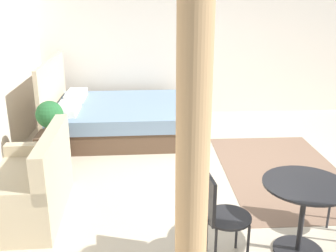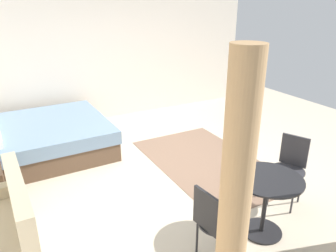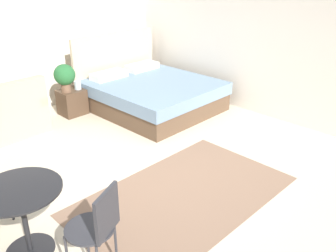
{
  "view_description": "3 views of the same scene",
  "coord_description": "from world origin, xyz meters",
  "px_view_note": "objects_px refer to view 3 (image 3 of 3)",
  "views": [
    {
      "loc": [
        -4.78,
        1.26,
        2.27
      ],
      "look_at": [
        -0.08,
        0.99,
        0.67
      ],
      "focal_mm": 41.58,
      "sensor_mm": 36.0,
      "label": 1
    },
    {
      "loc": [
        -3.95,
        2.26,
        2.49
      ],
      "look_at": [
        0.21,
        0.0,
        0.62
      ],
      "focal_mm": 34.86,
      "sensor_mm": 36.0,
      "label": 2
    },
    {
      "loc": [
        -2.74,
        -2.9,
        2.5
      ],
      "look_at": [
        0.23,
        0.06,
        0.59
      ],
      "focal_mm": 38.46,
      "sensor_mm": 36.0,
      "label": 3
    }
  ],
  "objects_px": {
    "balcony_table": "(22,208)",
    "cafe_chair_near_couch": "(98,224)",
    "vase": "(78,85)",
    "nightstand": "(72,102)",
    "bed": "(150,93)",
    "potted_plant": "(65,76)",
    "couch": "(0,119)"
  },
  "relations": [
    {
      "from": "potted_plant",
      "to": "vase",
      "type": "relative_size",
      "value": 3.28
    },
    {
      "from": "vase",
      "to": "cafe_chair_near_couch",
      "type": "bearing_deg",
      "value": -119.82
    },
    {
      "from": "balcony_table",
      "to": "cafe_chair_near_couch",
      "type": "bearing_deg",
      "value": -65.89
    },
    {
      "from": "potted_plant",
      "to": "cafe_chair_near_couch",
      "type": "relative_size",
      "value": 0.55
    },
    {
      "from": "bed",
      "to": "vase",
      "type": "distance_m",
      "value": 1.32
    },
    {
      "from": "vase",
      "to": "balcony_table",
      "type": "bearing_deg",
      "value": -130.31
    },
    {
      "from": "cafe_chair_near_couch",
      "to": "nightstand",
      "type": "bearing_deg",
      "value": 62.07
    },
    {
      "from": "nightstand",
      "to": "vase",
      "type": "relative_size",
      "value": 3.04
    },
    {
      "from": "couch",
      "to": "balcony_table",
      "type": "distance_m",
      "value": 2.77
    },
    {
      "from": "vase",
      "to": "nightstand",
      "type": "bearing_deg",
      "value": 158.48
    },
    {
      "from": "balcony_table",
      "to": "bed",
      "type": "bearing_deg",
      "value": 30.1
    },
    {
      "from": "potted_plant",
      "to": "cafe_chair_near_couch",
      "type": "height_order",
      "value": "potted_plant"
    },
    {
      "from": "vase",
      "to": "cafe_chair_near_couch",
      "type": "distance_m",
      "value": 3.88
    },
    {
      "from": "nightstand",
      "to": "balcony_table",
      "type": "distance_m",
      "value": 3.45
    },
    {
      "from": "couch",
      "to": "cafe_chair_near_couch",
      "type": "xyz_separation_m",
      "value": [
        -0.51,
        -3.35,
        0.24
      ]
    },
    {
      "from": "couch",
      "to": "balcony_table",
      "type": "bearing_deg",
      "value": -107.49
    },
    {
      "from": "potted_plant",
      "to": "cafe_chair_near_couch",
      "type": "xyz_separation_m",
      "value": [
        -1.71,
        -3.38,
        -0.19
      ]
    },
    {
      "from": "bed",
      "to": "balcony_table",
      "type": "xyz_separation_m",
      "value": [
        -3.32,
        -1.93,
        0.2
      ]
    },
    {
      "from": "bed",
      "to": "balcony_table",
      "type": "relative_size",
      "value": 2.92
    },
    {
      "from": "potted_plant",
      "to": "cafe_chair_near_couch",
      "type": "bearing_deg",
      "value": -116.8
    },
    {
      "from": "potted_plant",
      "to": "vase",
      "type": "distance_m",
      "value": 0.31
    },
    {
      "from": "nightstand",
      "to": "balcony_table",
      "type": "relative_size",
      "value": 0.6
    },
    {
      "from": "vase",
      "to": "balcony_table",
      "type": "relative_size",
      "value": 0.2
    },
    {
      "from": "bed",
      "to": "potted_plant",
      "type": "xyz_separation_m",
      "value": [
        -1.3,
        0.74,
        0.44
      ]
    },
    {
      "from": "couch",
      "to": "cafe_chair_near_couch",
      "type": "distance_m",
      "value": 3.4
    },
    {
      "from": "couch",
      "to": "potted_plant",
      "type": "bearing_deg",
      "value": 1.55
    },
    {
      "from": "potted_plant",
      "to": "balcony_table",
      "type": "height_order",
      "value": "potted_plant"
    },
    {
      "from": "cafe_chair_near_couch",
      "to": "balcony_table",
      "type": "bearing_deg",
      "value": 114.11
    },
    {
      "from": "vase",
      "to": "balcony_table",
      "type": "distance_m",
      "value": 3.47
    },
    {
      "from": "bed",
      "to": "potted_plant",
      "type": "relative_size",
      "value": 4.51
    },
    {
      "from": "balcony_table",
      "to": "nightstand",
      "type": "bearing_deg",
      "value": 51.73
    },
    {
      "from": "couch",
      "to": "vase",
      "type": "relative_size",
      "value": 9.09
    }
  ]
}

